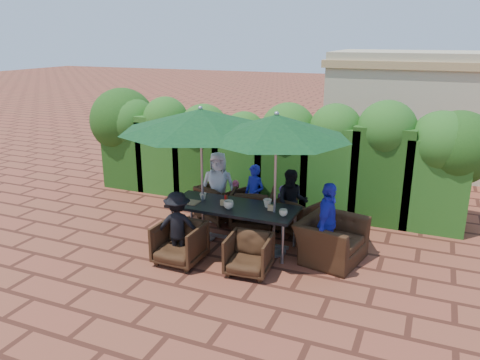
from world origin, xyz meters
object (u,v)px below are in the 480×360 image
at_px(chair_far_left, 220,201).
at_px(chair_near_right, 249,253).
at_px(umbrella_left, 201,120).
at_px(chair_far_mid, 253,205).
at_px(chair_end_right, 331,233).
at_px(umbrella_right, 276,127).
at_px(dining_table, 233,210).
at_px(chair_near_left, 180,241).
at_px(chair_far_right, 300,214).

xyz_separation_m(chair_far_left, chair_near_right, (1.38, -1.88, -0.05)).
distance_m(umbrella_left, chair_far_left, 2.06).
bearing_deg(umbrella_left, chair_far_left, 95.98).
distance_m(chair_far_mid, chair_end_right, 1.94).
height_order(umbrella_right, chair_end_right, umbrella_right).
relative_size(chair_near_right, chair_end_right, 0.64).
height_order(umbrella_right, chair_far_mid, umbrella_right).
bearing_deg(chair_near_right, chair_far_left, 121.50).
distance_m(dining_table, chair_near_left, 1.14).
relative_size(umbrella_left, chair_far_right, 3.81).
height_order(chair_far_mid, chair_near_right, chair_far_mid).
xyz_separation_m(chair_far_mid, chair_near_left, (-0.54, -1.94, -0.04)).
distance_m(chair_far_left, chair_near_right, 2.33).
bearing_deg(chair_end_right, chair_far_left, 81.69).
distance_m(chair_far_mid, chair_far_right, 0.94).
height_order(umbrella_left, umbrella_right, same).
relative_size(chair_far_right, chair_near_right, 1.08).
distance_m(chair_far_mid, chair_near_right, 1.94).
height_order(chair_far_right, chair_end_right, chair_end_right).
height_order(dining_table, chair_far_left, chair_far_left).
xyz_separation_m(umbrella_left, umbrella_right, (1.40, -0.07, -0.00)).
height_order(chair_near_left, chair_near_right, chair_near_left).
relative_size(umbrella_right, chair_far_mid, 2.92).
bearing_deg(chair_near_left, dining_table, 61.36).
bearing_deg(dining_table, umbrella_right, -0.48).
distance_m(umbrella_right, chair_far_mid, 2.18).
bearing_deg(umbrella_right, chair_far_mid, 128.09).
xyz_separation_m(chair_near_right, chair_end_right, (1.09, 0.96, 0.13)).
xyz_separation_m(dining_table, umbrella_left, (-0.63, 0.06, 1.54)).
height_order(chair_far_mid, chair_end_right, chair_end_right).
bearing_deg(chair_near_left, umbrella_right, 36.81).
bearing_deg(umbrella_left, umbrella_right, -2.77).
height_order(chair_far_left, chair_end_right, chair_end_right).
xyz_separation_m(dining_table, chair_far_left, (-0.73, 1.03, -0.28)).
distance_m(umbrella_right, chair_end_right, 1.99).
height_order(chair_far_left, chair_near_right, chair_far_left).
relative_size(chair_far_right, chair_end_right, 0.69).
xyz_separation_m(umbrella_right, chair_far_mid, (-0.77, 0.98, -1.79)).
relative_size(dining_table, chair_far_mid, 2.70).
xyz_separation_m(dining_table, chair_end_right, (1.74, 0.10, -0.20)).
relative_size(chair_far_mid, chair_near_left, 1.11).
xyz_separation_m(chair_far_right, chair_near_left, (-1.48, -1.97, 0.00)).
relative_size(umbrella_left, umbrella_right, 1.16).
relative_size(dining_table, umbrella_left, 0.80).
bearing_deg(chair_far_mid, chair_far_left, -17.69).
relative_size(umbrella_right, chair_far_left, 3.08).
distance_m(umbrella_left, chair_end_right, 2.94).
xyz_separation_m(umbrella_right, chair_near_right, (-0.13, -0.85, -1.87)).
bearing_deg(chair_far_mid, dining_table, 76.53).
distance_m(dining_table, chair_near_right, 1.12).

